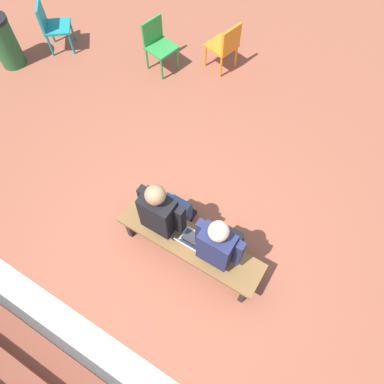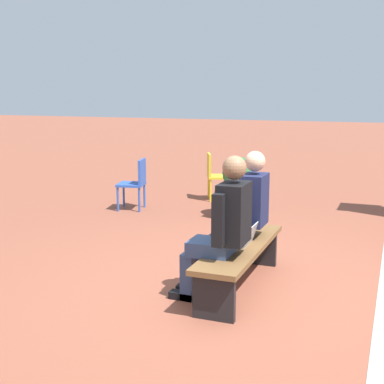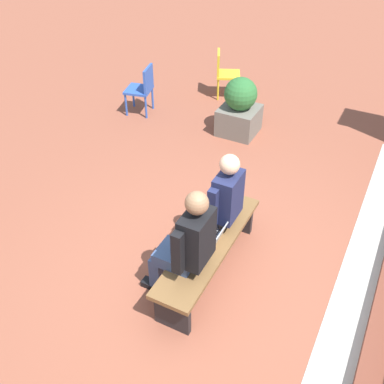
{
  "view_description": "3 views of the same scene",
  "coord_description": "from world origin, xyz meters",
  "px_view_note": "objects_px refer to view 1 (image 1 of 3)",
  "views": [
    {
      "loc": [
        -0.99,
        1.23,
        4.5
      ],
      "look_at": [
        0.06,
        -0.48,
        0.98
      ],
      "focal_mm": 35.0,
      "sensor_mm": 36.0,
      "label": 1
    },
    {
      "loc": [
        4.79,
        1.23,
        1.95
      ],
      "look_at": [
        -0.06,
        -0.66,
        0.96
      ],
      "focal_mm": 50.0,
      "sensor_mm": 36.0,
      "label": 2
    },
    {
      "loc": [
        2.98,
        1.23,
        3.75
      ],
      "look_at": [
        -0.12,
        -0.37,
        1.04
      ],
      "focal_mm": 42.0,
      "sensor_mm": 36.0,
      "label": 3
    }
  ],
  "objects_px": {
    "person_adult": "(165,211)",
    "plastic_chair_mid_courtyard": "(225,45)",
    "plastic_chair_near_bench_left": "(51,24)",
    "plastic_chair_by_pillar": "(158,42)",
    "laptop": "(192,242)",
    "bench": "(190,245)",
    "litter_bin": "(4,42)",
    "person_student": "(221,243)"
  },
  "relations": [
    {
      "from": "person_adult",
      "to": "plastic_chair_mid_courtyard",
      "type": "relative_size",
      "value": 1.64
    },
    {
      "from": "plastic_chair_near_bench_left",
      "to": "plastic_chair_by_pillar",
      "type": "height_order",
      "value": "same"
    },
    {
      "from": "plastic_chair_by_pillar",
      "to": "laptop",
      "type": "bearing_deg",
      "value": 130.63
    },
    {
      "from": "bench",
      "to": "litter_bin",
      "type": "relative_size",
      "value": 2.09
    },
    {
      "from": "bench",
      "to": "plastic_chair_near_bench_left",
      "type": "height_order",
      "value": "plastic_chair_near_bench_left"
    },
    {
      "from": "plastic_chair_near_bench_left",
      "to": "litter_bin",
      "type": "xyz_separation_m",
      "value": [
        0.41,
        0.7,
        -0.05
      ]
    },
    {
      "from": "plastic_chair_by_pillar",
      "to": "plastic_chair_near_bench_left",
      "type": "bearing_deg",
      "value": 17.3
    },
    {
      "from": "plastic_chair_mid_courtyard",
      "to": "bench",
      "type": "bearing_deg",
      "value": 112.22
    },
    {
      "from": "litter_bin",
      "to": "person_student",
      "type": "bearing_deg",
      "value": 164.58
    },
    {
      "from": "bench",
      "to": "litter_bin",
      "type": "height_order",
      "value": "litter_bin"
    },
    {
      "from": "bench",
      "to": "person_adult",
      "type": "bearing_deg",
      "value": -10.42
    },
    {
      "from": "laptop",
      "to": "plastic_chair_mid_courtyard",
      "type": "bearing_deg",
      "value": -67.4
    },
    {
      "from": "bench",
      "to": "plastic_chair_near_bench_left",
      "type": "xyz_separation_m",
      "value": [
        4.01,
        -2.08,
        0.13
      ]
    },
    {
      "from": "plastic_chair_mid_courtyard",
      "to": "plastic_chair_by_pillar",
      "type": "bearing_deg",
      "value": 28.76
    },
    {
      "from": "person_student",
      "to": "plastic_chair_mid_courtyard",
      "type": "height_order",
      "value": "person_student"
    },
    {
      "from": "laptop",
      "to": "plastic_chair_mid_courtyard",
      "type": "xyz_separation_m",
      "value": [
        1.32,
        -3.17,
        -0.02
      ]
    },
    {
      "from": "plastic_chair_by_pillar",
      "to": "litter_bin",
      "type": "xyz_separation_m",
      "value": [
        2.18,
        1.25,
        -0.05
      ]
    },
    {
      "from": "plastic_chair_by_pillar",
      "to": "person_student",
      "type": "bearing_deg",
      "value": 135.23
    },
    {
      "from": "bench",
      "to": "plastic_chair_by_pillar",
      "type": "xyz_separation_m",
      "value": [
        2.24,
        -2.63,
        0.13
      ]
    },
    {
      "from": "person_adult",
      "to": "plastic_chair_near_bench_left",
      "type": "relative_size",
      "value": 1.64
    },
    {
      "from": "plastic_chair_near_bench_left",
      "to": "litter_bin",
      "type": "bearing_deg",
      "value": 59.72
    },
    {
      "from": "laptop",
      "to": "plastic_chair_by_pillar",
      "type": "relative_size",
      "value": 0.38
    },
    {
      "from": "plastic_chair_near_bench_left",
      "to": "bench",
      "type": "bearing_deg",
      "value": 152.54
    },
    {
      "from": "bench",
      "to": "person_adult",
      "type": "distance_m",
      "value": 0.54
    },
    {
      "from": "person_student",
      "to": "laptop",
      "type": "distance_m",
      "value": 0.39
    },
    {
      "from": "bench",
      "to": "person_student",
      "type": "distance_m",
      "value": 0.51
    },
    {
      "from": "bench",
      "to": "plastic_chair_mid_courtyard",
      "type": "relative_size",
      "value": 2.14
    },
    {
      "from": "bench",
      "to": "person_adult",
      "type": "relative_size",
      "value": 1.31
    },
    {
      "from": "plastic_chair_mid_courtyard",
      "to": "litter_bin",
      "type": "relative_size",
      "value": 0.98
    },
    {
      "from": "laptop",
      "to": "plastic_chair_by_pillar",
      "type": "bearing_deg",
      "value": -49.37
    },
    {
      "from": "plastic_chair_near_bench_left",
      "to": "laptop",
      "type": "bearing_deg",
      "value": 152.57
    },
    {
      "from": "person_adult",
      "to": "plastic_chair_mid_courtyard",
      "type": "xyz_separation_m",
      "value": [
        0.91,
        -3.09,
        -0.25
      ]
    },
    {
      "from": "laptop",
      "to": "plastic_chair_by_pillar",
      "type": "distance_m",
      "value": 3.49
    },
    {
      "from": "litter_bin",
      "to": "bench",
      "type": "bearing_deg",
      "value": 162.63
    },
    {
      "from": "bench",
      "to": "plastic_chair_near_bench_left",
      "type": "relative_size",
      "value": 2.14
    },
    {
      "from": "litter_bin",
      "to": "plastic_chair_by_pillar",
      "type": "bearing_deg",
      "value": -150.1
    },
    {
      "from": "litter_bin",
      "to": "person_adult",
      "type": "bearing_deg",
      "value": 162.01
    },
    {
      "from": "laptop",
      "to": "plastic_chair_near_bench_left",
      "type": "height_order",
      "value": "plastic_chair_near_bench_left"
    },
    {
      "from": "plastic_chair_mid_courtyard",
      "to": "person_adult",
      "type": "bearing_deg",
      "value": 106.45
    },
    {
      "from": "litter_bin",
      "to": "laptop",
      "type": "bearing_deg",
      "value": 162.6
    },
    {
      "from": "plastic_chair_by_pillar",
      "to": "litter_bin",
      "type": "relative_size",
      "value": 0.98
    },
    {
      "from": "bench",
      "to": "plastic_chair_near_bench_left",
      "type": "bearing_deg",
      "value": -27.46
    }
  ]
}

